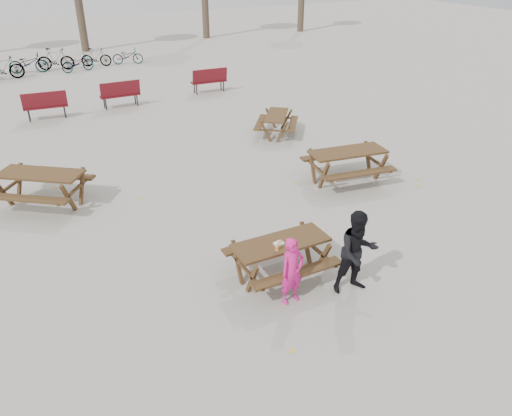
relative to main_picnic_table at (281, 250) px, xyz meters
name	(u,v)px	position (x,y,z in m)	size (l,w,h in m)	color
ground	(280,276)	(0.00, 0.00, -0.59)	(80.00, 80.00, 0.00)	gray
main_picnic_table	(281,250)	(0.00, 0.00, 0.00)	(1.80, 1.45, 0.78)	#392414
food_tray	(279,243)	(-0.08, -0.06, 0.21)	(0.18, 0.11, 0.04)	white
bread_roll	(279,241)	(-0.08, -0.06, 0.25)	(0.14, 0.06, 0.05)	tan
soda_bottle	(277,247)	(-0.21, -0.22, 0.26)	(0.07, 0.07, 0.17)	silver
child	(292,271)	(-0.19, -0.72, 0.05)	(0.46, 0.30, 1.27)	#DB1B7E
adult	(358,252)	(1.00, -0.97, 0.21)	(0.78, 0.61, 1.60)	black
picnic_table_east	(347,166)	(3.68, 2.92, -0.16)	(1.99, 1.61, 0.86)	#392414
picnic_table_north	(43,189)	(-3.57, 5.16, -0.16)	(1.97, 1.58, 0.85)	#392414
picnic_table_far	(276,125)	(3.83, 6.93, -0.24)	(1.61, 1.29, 0.69)	#392414
park_bench_row	(79,100)	(-1.49, 12.20, -0.07)	(12.75, 1.98, 1.03)	maroon
bicycle_row	(47,63)	(-1.64, 19.78, -0.12)	(8.83, 1.79, 1.06)	black
fallen_leaves	(245,214)	(0.50, 2.50, -0.58)	(11.00, 11.00, 0.01)	gold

